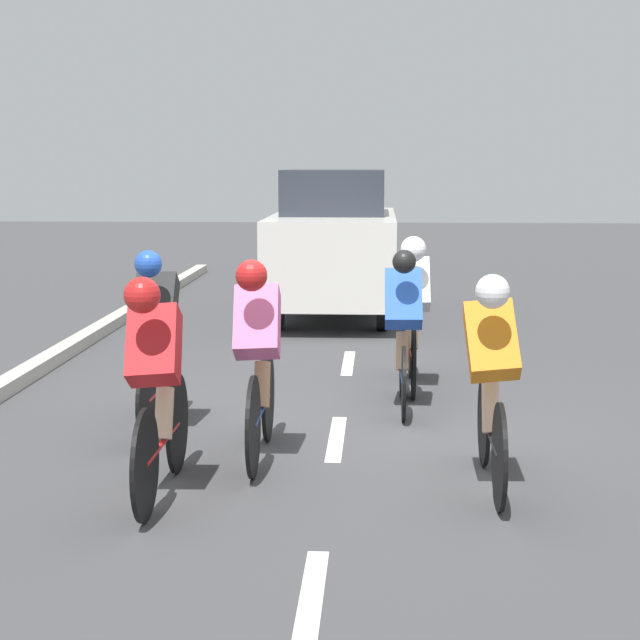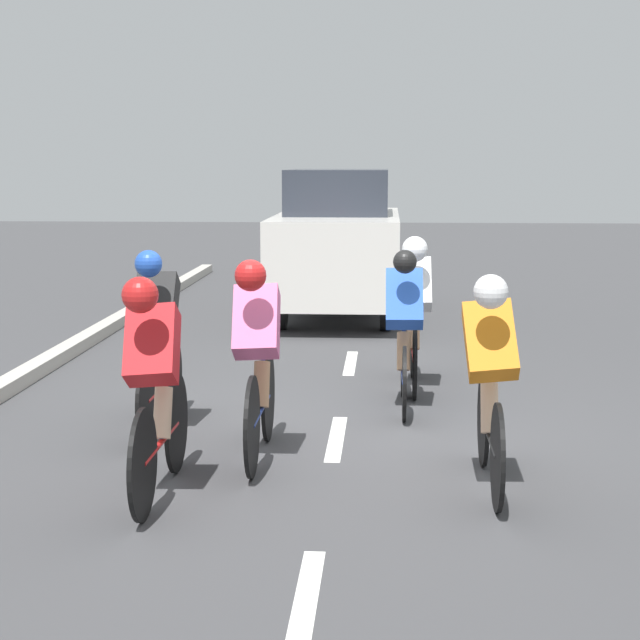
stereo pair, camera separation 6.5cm
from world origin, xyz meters
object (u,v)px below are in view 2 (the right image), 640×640
Objects in this scene: cyclist_pink at (258,356)px; cyclist_black at (157,337)px; cyclist_white at (414,309)px; support_car at (338,243)px; cyclist_blue at (404,326)px; cyclist_orange at (490,377)px; cyclist_red at (155,382)px.

cyclist_black is (0.91, -0.81, -0.00)m from cyclist_pink.
cyclist_white is (-2.10, -1.73, 0.01)m from cyclist_black.
support_car is (0.96, -4.95, 0.25)m from cyclist_white.
cyclist_pink reaches higher than cyclist_blue.
cyclist_orange is 0.98× the size of cyclist_white.
cyclist_pink is 1.22m from cyclist_black.
cyclist_pink is at bearing 57.21° from cyclist_blue.
cyclist_pink reaches higher than cyclist_red.
support_car reaches higher than cyclist_red.
cyclist_blue is 0.94× the size of cyclist_orange.
cyclist_pink is 0.41× the size of support_car.
cyclist_pink is at bearing -121.03° from cyclist_red.
cyclist_pink reaches higher than cyclist_orange.
cyclist_pink is at bearing -20.64° from cyclist_orange.
cyclist_black is 1.05× the size of cyclist_blue.
cyclist_pink is 7.50m from support_car.
cyclist_black is 0.99× the size of cyclist_orange.
cyclist_orange is 3.18m from cyclist_white.
cyclist_orange is at bearing -171.80° from cyclist_red.
cyclist_red is at bearing 84.66° from support_car.
cyclist_blue is at bearing -122.79° from cyclist_pink.
cyclist_pink is 1.73m from cyclist_orange.
support_car is at bearing -79.04° from cyclist_white.
cyclist_blue is 0.92× the size of cyclist_red.
cyclist_pink is 1.08m from cyclist_red.
cyclist_pink is 2.81m from cyclist_white.
cyclist_white is at bearing -82.27° from cyclist_orange.
support_car reaches higher than cyclist_orange.
cyclist_red is at bearing 63.25° from cyclist_white.
cyclist_black is at bearing 39.48° from cyclist_white.
cyclist_pink is 1.02× the size of cyclist_black.
cyclist_red is at bearing 58.97° from cyclist_pink.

